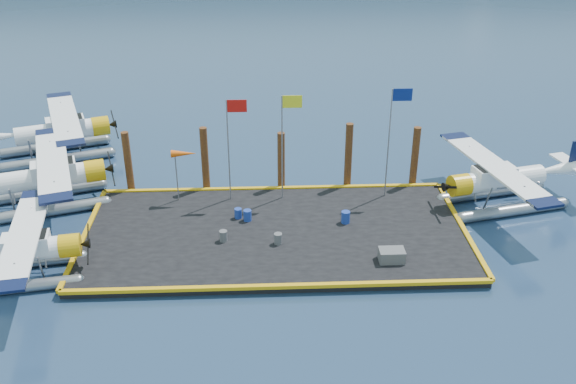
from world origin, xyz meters
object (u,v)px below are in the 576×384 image
at_px(windsock, 183,155).
at_px(drum_4, 346,217).
at_px(piling_4, 415,159).
at_px(drum_3, 223,236).
at_px(crate, 392,255).
at_px(piling_3, 348,158).
at_px(piling_2, 281,163).
at_px(drum_0, 238,213).
at_px(piling_1, 205,161).
at_px(piling_0, 128,164).
at_px(seaplane_d, 499,183).
at_px(drum_1, 278,239).
at_px(flagpole_red, 232,135).
at_px(flagpole_yellow, 286,132).
at_px(seaplane_a, 19,254).
at_px(drum_5, 247,215).
at_px(flagpole_blue, 393,127).
at_px(seaplane_b, 48,181).

bearing_deg(windsock, drum_4, -19.12).
xyz_separation_m(windsock, piling_4, (13.53, 1.60, -1.23)).
distance_m(drum_3, crate, 8.59).
bearing_deg(piling_3, piling_2, 180.00).
distance_m(drum_0, windsock, 4.57).
relative_size(drum_0, piling_1, 0.13).
distance_m(piling_0, piling_1, 4.50).
bearing_deg(seaplane_d, piling_4, 46.42).
bearing_deg(drum_3, drum_1, -8.09).
xyz_separation_m(seaplane_d, drum_3, (-15.52, -3.73, -0.87)).
height_order(drum_1, flagpole_red, flagpole_red).
xyz_separation_m(seaplane_d, flagpole_yellow, (-12.12, 0.93, 2.95)).
xyz_separation_m(seaplane_a, piling_2, (12.61, 8.69, 0.47)).
xyz_separation_m(drum_1, piling_0, (-8.60, 6.66, 1.31)).
height_order(drum_1, crate, crate).
height_order(seaplane_a, drum_5, seaplane_a).
relative_size(crate, piling_0, 0.31).
bearing_deg(flagpole_blue, seaplane_a, -159.34).
xyz_separation_m(crate, piling_2, (-5.09, 8.51, 1.19)).
relative_size(drum_4, piling_1, 0.16).
distance_m(drum_1, flagpole_blue, 9.23).
bearing_deg(crate, drum_5, 148.63).
xyz_separation_m(drum_5, piling_2, (1.99, 4.19, 1.19)).
distance_m(seaplane_b, flagpole_red, 10.95).
bearing_deg(piling_4, flagpole_yellow, -168.40).
bearing_deg(piling_4, flagpole_red, -171.57).
relative_size(seaplane_d, piling_0, 2.53).
relative_size(piling_3, piling_4, 1.07).
relative_size(drum_3, drum_5, 0.94).
bearing_deg(flagpole_yellow, seaplane_d, -4.40).
height_order(seaplane_a, piling_0, piling_0).
bearing_deg(flagpole_yellow, seaplane_b, 178.59).
distance_m(flagpole_blue, piling_1, 11.12).
bearing_deg(seaplane_d, flagpole_blue, 68.15).
height_order(drum_5, crate, crate).
bearing_deg(drum_3, drum_4, 13.81).
distance_m(drum_5, windsock, 5.06).
height_order(drum_1, drum_5, drum_5).
bearing_deg(drum_4, seaplane_a, -165.80).
bearing_deg(flagpole_red, seaplane_a, -144.15).
bearing_deg(crate, drum_0, 148.70).
xyz_separation_m(seaplane_d, piling_2, (-12.32, 2.53, 0.34)).
height_order(piling_1, piling_4, piling_1).
xyz_separation_m(piling_2, piling_4, (8.00, 0.00, 0.10)).
distance_m(drum_0, flagpole_yellow, 5.22).
distance_m(seaplane_d, drum_3, 15.99).
relative_size(drum_0, drum_1, 0.96).
distance_m(flagpole_yellow, flagpole_blue, 6.00).
xyz_separation_m(seaplane_b, piling_0, (4.39, 1.27, 0.37)).
relative_size(drum_1, piling_0, 0.15).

